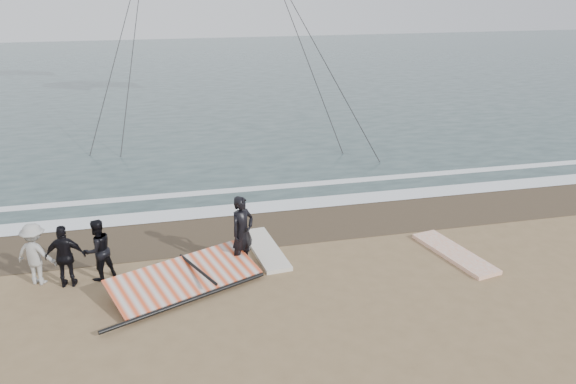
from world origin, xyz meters
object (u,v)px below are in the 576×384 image
board_white (454,253)px  board_cream (265,249)px  sail_rig (182,278)px  man_main (242,232)px

board_white → board_cream: (-4.76, 1.37, -0.00)m
board_white → sail_rig: size_ratio=0.71×
man_main → sail_rig: man_main is taller
board_cream → sail_rig: (-2.24, -1.28, 0.14)m
board_white → board_cream: 4.96m
man_main → board_white: man_main is taller
board_cream → sail_rig: bearing=-155.6°
board_white → sail_rig: bearing=168.0°
board_white → sail_rig: 7.01m
board_cream → sail_rig: sail_rig is taller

